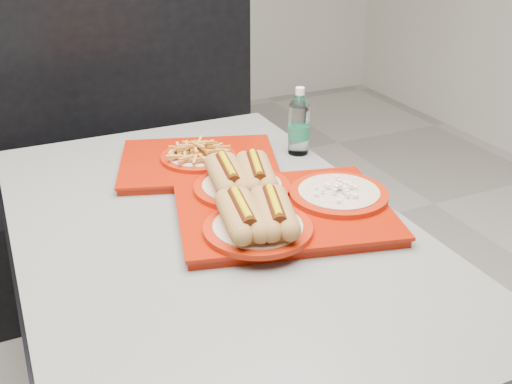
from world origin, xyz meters
name	(u,v)px	position (x,y,z in m)	size (l,w,h in m)	color
diner_table	(212,279)	(0.00, 0.00, 0.58)	(0.92, 1.42, 0.75)	black
booth_bench	(121,179)	(0.00, 1.09, 0.40)	(1.30, 0.57, 1.35)	black
tray_near	(274,202)	(0.15, -0.04, 0.79)	(0.60, 0.51, 0.11)	#8B1303
tray_far	(198,159)	(0.09, 0.33, 0.78)	(0.54, 0.47, 0.09)	#8B1303
water_bottle	(299,125)	(0.40, 0.30, 0.84)	(0.07, 0.07, 0.21)	silver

